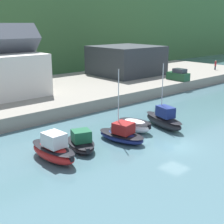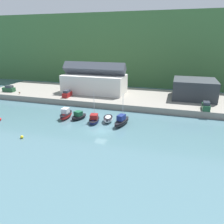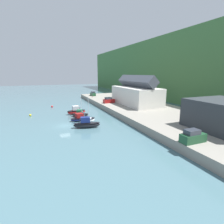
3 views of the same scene
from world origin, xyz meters
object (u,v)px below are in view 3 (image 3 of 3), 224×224
moored_boat_1 (80,114)px  mooring_buoy_1 (52,106)px  parked_car_2 (109,100)px  parked_car_1 (193,137)px  moored_boat_3 (87,120)px  moored_boat_4 (87,124)px  parked_car_0 (93,94)px  dog_on_quay (92,96)px  mooring_buoy_0 (30,115)px  moored_boat_2 (80,118)px  moored_boat_0 (76,111)px

moored_boat_1 → mooring_buoy_1: (-18.23, -6.75, -0.39)m
parked_car_2 → parked_car_1: bearing=-7.0°
moored_boat_1 → moored_boat_3: bearing=20.0°
moored_boat_4 → parked_car_0: (-44.15, 14.55, 1.68)m
parked_car_0 → parked_car_1: bearing=-93.2°
dog_on_quay → mooring_buoy_0: dog_on_quay is taller
moored_boat_2 → dog_on_quay: moored_boat_2 is taller
moored_boat_1 → moored_boat_4: 11.46m
parked_car_0 → parked_car_1: 63.49m
parked_car_0 → parked_car_1: size_ratio=1.01×
moored_boat_2 → mooring_buoy_1: (-22.77, -5.73, -0.42)m
moored_boat_1 → mooring_buoy_1: 19.45m
moored_boat_0 → mooring_buoy_1: bearing=-161.3°
moored_boat_0 → mooring_buoy_1: size_ratio=8.89×
moored_boat_0 → moored_boat_1: moored_boat_0 is taller
moored_boat_4 → moored_boat_1: bearing=-172.2°
moored_boat_4 → mooring_buoy_1: moored_boat_4 is taller
moored_boat_2 → dog_on_quay: (-31.46, 12.67, 1.44)m
parked_car_0 → parked_car_1: (63.46, -1.96, 0.00)m
parked_car_0 → dog_on_quay: parked_car_0 is taller
moored_boat_0 → moored_boat_4: bearing=-6.5°
mooring_buoy_0 → parked_car_1: bearing=34.5°
moored_boat_1 → dog_on_quay: (-26.92, 11.65, 1.47)m
dog_on_quay → parked_car_0: bearing=83.3°
moored_boat_0 → parked_car_0: 32.58m
moored_boat_2 → parked_car_2: 20.37m
moored_boat_3 → mooring_buoy_1: size_ratio=6.75×
moored_boat_2 → moored_boat_4: moored_boat_2 is taller
mooring_buoy_1 → parked_car_0: bearing=125.5°
moored_boat_3 → mooring_buoy_1: (-25.93, -6.92, -0.44)m
moored_boat_2 → mooring_buoy_0: 16.74m
moored_boat_3 → parked_car_1: (23.02, 11.44, 1.88)m
moored_boat_3 → moored_boat_4: size_ratio=0.59×
moored_boat_3 → parked_car_2: size_ratio=1.03×
moored_boat_1 → parked_car_2: size_ratio=1.19×
moored_boat_4 → mooring_buoy_0: (-17.68, -12.82, -0.65)m
parked_car_2 → dog_on_quay: parked_car_2 is taller
mooring_buoy_0 → parked_car_0: bearing=134.0°
moored_boat_0 → moored_boat_1: bearing=2.9°
moored_boat_1 → moored_boat_3: size_ratio=1.15×
mooring_buoy_0 → moored_boat_2: bearing=49.8°
moored_boat_0 → dog_on_quay: bearing=148.5°
parked_car_0 → dog_on_quay: (5.82, -1.92, -0.46)m
moored_boat_0 → mooring_buoy_1: 16.17m
parked_car_0 → moored_boat_3: bearing=-109.8°
moored_boat_3 → parked_car_1: parked_car_1 is taller
moored_boat_2 → parked_car_2: bearing=124.7°
moored_boat_4 → moored_boat_3: bearing=175.5°
moored_boat_1 → moored_boat_4: (11.41, -0.98, 0.25)m
moored_boat_2 → moored_boat_3: (3.16, 1.20, 0.02)m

